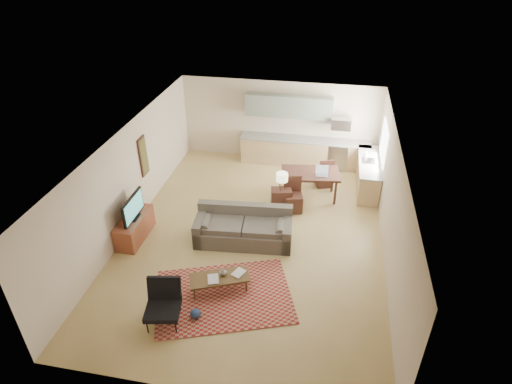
% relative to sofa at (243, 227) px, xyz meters
% --- Properties ---
extents(room, '(9.00, 9.00, 9.00)m').
position_rel_sofa_xyz_m(room, '(0.21, 0.26, 0.91)').
color(room, tan).
rests_on(room, ground).
extents(kitchen_counter_back, '(4.26, 0.64, 0.92)m').
position_rel_sofa_xyz_m(kitchen_counter_back, '(1.11, 4.44, 0.02)').
color(kitchen_counter_back, tan).
rests_on(kitchen_counter_back, ground).
extents(kitchen_counter_right, '(0.64, 2.26, 0.92)m').
position_rel_sofa_xyz_m(kitchen_counter_right, '(3.14, 3.26, 0.02)').
color(kitchen_counter_right, tan).
rests_on(kitchen_counter_right, ground).
extents(kitchen_range, '(0.62, 0.62, 0.90)m').
position_rel_sofa_xyz_m(kitchen_range, '(2.21, 4.44, 0.01)').
color(kitchen_range, '#A5A8AD').
rests_on(kitchen_range, ground).
extents(kitchen_microwave, '(0.62, 0.40, 0.35)m').
position_rel_sofa_xyz_m(kitchen_microwave, '(2.21, 4.46, 1.11)').
color(kitchen_microwave, '#A5A8AD').
rests_on(kitchen_microwave, room).
extents(upper_cabinets, '(2.80, 0.34, 0.70)m').
position_rel_sofa_xyz_m(upper_cabinets, '(0.51, 4.59, 1.51)').
color(upper_cabinets, gray).
rests_on(upper_cabinets, room).
extents(window_right, '(0.02, 1.40, 1.05)m').
position_rel_sofa_xyz_m(window_right, '(3.44, 3.26, 1.11)').
color(window_right, white).
rests_on(window_right, room).
extents(wall_art_left, '(0.06, 0.42, 1.10)m').
position_rel_sofa_xyz_m(wall_art_left, '(-3.00, 1.16, 1.11)').
color(wall_art_left, brown).
rests_on(wall_art_left, room).
extents(triptych, '(1.70, 0.04, 0.50)m').
position_rel_sofa_xyz_m(triptych, '(0.11, 4.73, 1.31)').
color(triptych, beige).
rests_on(triptych, room).
extents(rug, '(3.39, 2.84, 0.02)m').
position_rel_sofa_xyz_m(rug, '(-0.02, -1.97, -0.43)').
color(rug, maroon).
rests_on(rug, floor).
extents(sofa, '(2.61, 1.32, 0.88)m').
position_rel_sofa_xyz_m(sofa, '(0.00, 0.00, 0.00)').
color(sofa, '#554F45').
rests_on(sofa, floor).
extents(coffee_table, '(1.38, 0.97, 0.39)m').
position_rel_sofa_xyz_m(coffee_table, '(-0.15, -1.80, -0.24)').
color(coffee_table, '#483117').
rests_on(coffee_table, floor).
extents(book_a, '(0.42, 0.45, 0.03)m').
position_rel_sofa_xyz_m(book_a, '(-0.37, -1.94, -0.04)').
color(book_a, maroon).
rests_on(book_a, coffee_table).
extents(book_b, '(0.45, 0.47, 0.02)m').
position_rel_sofa_xyz_m(book_b, '(0.14, -1.56, -0.04)').
color(book_b, navy).
rests_on(book_b, coffee_table).
extents(vase, '(0.19, 0.19, 0.16)m').
position_rel_sofa_xyz_m(vase, '(-0.08, -1.71, 0.02)').
color(vase, black).
rests_on(vase, coffee_table).
extents(armchair, '(0.91, 0.91, 0.89)m').
position_rel_sofa_xyz_m(armchair, '(-1.02, -2.87, 0.01)').
color(armchair, black).
rests_on(armchair, floor).
extents(tv_credenza, '(0.52, 1.35, 0.62)m').
position_rel_sofa_xyz_m(tv_credenza, '(-2.75, -0.38, -0.13)').
color(tv_credenza, brown).
rests_on(tv_credenza, floor).
extents(tv, '(0.10, 1.04, 0.62)m').
position_rel_sofa_xyz_m(tv, '(-2.70, -0.38, 0.50)').
color(tv, black).
rests_on(tv, tv_credenza).
extents(console_table, '(0.63, 0.49, 0.66)m').
position_rel_sofa_xyz_m(console_table, '(0.74, 1.60, -0.11)').
color(console_table, '#381D16').
rests_on(console_table, floor).
extents(table_lamp, '(0.37, 0.37, 0.53)m').
position_rel_sofa_xyz_m(table_lamp, '(0.74, 1.60, 0.48)').
color(table_lamp, beige).
rests_on(table_lamp, console_table).
extents(dining_table, '(1.76, 1.17, 0.83)m').
position_rel_sofa_xyz_m(dining_table, '(1.46, 2.40, -0.02)').
color(dining_table, '#381D16').
rests_on(dining_table, floor).
extents(dining_chair_near, '(0.58, 0.60, 1.00)m').
position_rel_sofa_xyz_m(dining_chair_near, '(1.07, 1.62, 0.06)').
color(dining_chair_near, '#381D16').
rests_on(dining_chair_near, floor).
extents(dining_chair_far, '(0.59, 0.60, 0.96)m').
position_rel_sofa_xyz_m(dining_chair_far, '(1.84, 3.17, 0.04)').
color(dining_chair_far, '#381D16').
rests_on(dining_chair_far, floor).
extents(laptop, '(0.37, 0.29, 0.26)m').
position_rel_sofa_xyz_m(laptop, '(1.79, 2.29, 0.52)').
color(laptop, '#A5A8AD').
rests_on(laptop, dining_table).
extents(soap_bottle, '(0.12, 0.12, 0.19)m').
position_rel_sofa_xyz_m(soap_bottle, '(3.04, 3.57, 0.58)').
color(soap_bottle, beige).
rests_on(soap_bottle, kitchen_counter_right).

